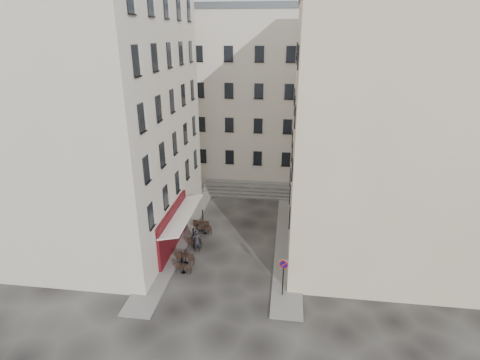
% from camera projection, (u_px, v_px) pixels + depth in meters
% --- Properties ---
extents(ground, '(90.00, 90.00, 0.00)m').
position_uv_depth(ground, '(227.00, 259.00, 28.15)').
color(ground, black).
rests_on(ground, ground).
extents(sidewalk_left, '(2.00, 22.00, 0.12)m').
position_uv_depth(sidewalk_left, '(184.00, 229.00, 32.37)').
color(sidewalk_left, slate).
rests_on(sidewalk_left, ground).
extents(sidewalk_right, '(2.00, 18.00, 0.12)m').
position_uv_depth(sidewalk_right, '(288.00, 242.00, 30.36)').
color(sidewalk_right, slate).
rests_on(sidewalk_right, ground).
extents(building_left, '(12.20, 16.20, 20.60)m').
position_uv_depth(building_left, '(96.00, 111.00, 28.45)').
color(building_left, beige).
rests_on(building_left, ground).
extents(building_right, '(12.20, 14.20, 18.60)m').
position_uv_depth(building_right, '(379.00, 131.00, 26.73)').
color(building_right, '#C2B390').
rests_on(building_right, ground).
extents(building_back, '(18.20, 10.20, 18.60)m').
position_uv_depth(building_back, '(245.00, 95.00, 42.44)').
color(building_back, beige).
rests_on(building_back, ground).
extents(cafe_storefront, '(1.74, 7.30, 3.50)m').
position_uv_depth(cafe_storefront, '(174.00, 227.00, 28.92)').
color(cafe_storefront, '#4A0A0F').
rests_on(cafe_storefront, ground).
extents(stone_steps, '(9.00, 3.15, 0.80)m').
position_uv_depth(stone_steps, '(247.00, 190.00, 39.62)').
color(stone_steps, '#595754').
rests_on(stone_steps, ground).
extents(bollard_near, '(0.12, 0.12, 0.98)m').
position_uv_depth(bollard_near, '(181.00, 257.00, 27.43)').
color(bollard_near, black).
rests_on(bollard_near, ground).
extents(bollard_mid, '(0.12, 0.12, 0.98)m').
position_uv_depth(bollard_mid, '(193.00, 233.00, 30.66)').
color(bollard_mid, black).
rests_on(bollard_mid, ground).
extents(bollard_far, '(0.12, 0.12, 0.98)m').
position_uv_depth(bollard_far, '(203.00, 214.00, 33.90)').
color(bollard_far, black).
rests_on(bollard_far, ground).
extents(no_parking_sign, '(0.61, 0.20, 2.74)m').
position_uv_depth(no_parking_sign, '(283.00, 271.00, 23.40)').
color(no_parking_sign, black).
rests_on(no_parking_sign, ground).
extents(bistro_table_a, '(1.13, 0.53, 0.80)m').
position_uv_depth(bistro_table_a, '(184.00, 268.00, 26.34)').
color(bistro_table_a, black).
rests_on(bistro_table_a, ground).
extents(bistro_table_b, '(1.35, 0.63, 0.95)m').
position_uv_depth(bistro_table_b, '(186.00, 258.00, 27.38)').
color(bistro_table_b, black).
rests_on(bistro_table_b, ground).
extents(bistro_table_c, '(1.16, 0.54, 0.81)m').
position_uv_depth(bistro_table_c, '(195.00, 243.00, 29.51)').
color(bistro_table_c, black).
rests_on(bistro_table_c, ground).
extents(bistro_table_d, '(1.13, 0.53, 0.80)m').
position_uv_depth(bistro_table_d, '(205.00, 229.00, 31.53)').
color(bistro_table_d, black).
rests_on(bistro_table_d, ground).
extents(bistro_table_e, '(1.40, 0.66, 0.99)m').
position_uv_depth(bistro_table_e, '(202.00, 225.00, 32.04)').
color(bistro_table_e, black).
rests_on(bistro_table_e, ground).
extents(pedestrian, '(0.79, 0.66, 1.86)m').
position_uv_depth(pedestrian, '(197.00, 241.00, 28.79)').
color(pedestrian, black).
rests_on(pedestrian, ground).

